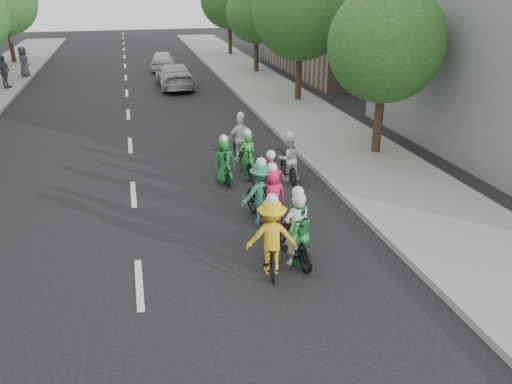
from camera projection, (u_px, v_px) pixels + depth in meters
name	position (u px, v px, depth m)	size (l,w,h in m)	color
ground	(139.00, 284.00, 10.64)	(120.00, 120.00, 0.00)	black
sidewalk_right	(322.00, 130.00, 21.33)	(4.00, 80.00, 0.15)	gray
curb_right	(278.00, 132.00, 20.89)	(0.18, 80.00, 0.18)	#999993
bldg_se	(360.00, 11.00, 34.07)	(10.00, 14.00, 8.00)	gray
tree_l_5	(3.00, 1.00, 36.45)	(4.80, 4.80, 6.93)	black
tree_r_0	(386.00, 44.00, 16.95)	(4.00, 4.00, 5.97)	black
tree_r_1	(301.00, 12.00, 24.76)	(4.80, 4.80, 6.93)	black
tree_r_2	(256.00, 13.00, 33.00)	(4.00, 4.00, 5.97)	black
cyclist_0	(295.00, 238.00, 11.24)	(0.81, 1.63, 1.91)	black
cyclist_1	(296.00, 236.00, 11.28)	(0.75, 1.83, 1.66)	black
cyclist_2	(271.00, 242.00, 10.88)	(1.22, 1.70, 1.88)	black
cyclist_3	(270.00, 185.00, 14.12)	(0.95, 1.95, 1.68)	black
cyclist_4	(271.00, 202.00, 13.09)	(0.82, 1.59, 1.73)	black
cyclist_5	(247.00, 160.00, 16.20)	(0.56, 1.62, 1.65)	black
cyclist_6	(289.00, 163.00, 16.01)	(0.73, 1.74, 1.62)	black
cyclist_7	(260.00, 198.00, 13.09)	(1.17, 1.94, 1.84)	black
cyclist_8	(241.00, 144.00, 17.69)	(0.99, 1.77, 1.78)	black
cyclist_9	(224.00, 164.00, 15.81)	(0.71, 1.75, 1.58)	black
follow_car_lead	(175.00, 76.00, 29.61)	(1.98, 4.88, 1.42)	#A2A2A7
follow_car_trail	(163.00, 60.00, 35.55)	(1.59, 3.95, 1.34)	silver
spectator_1	(4.00, 72.00, 28.75)	(1.09, 0.45, 1.86)	#4F4E5B
spectator_2	(23.00, 62.00, 32.16)	(0.93, 0.61, 1.91)	#4C4D58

